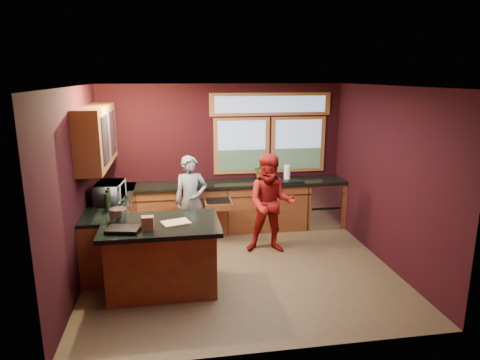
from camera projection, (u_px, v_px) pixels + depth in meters
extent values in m
plane|color=brown|center=(240.00, 269.00, 6.44)|extent=(4.50, 4.50, 0.00)
cube|color=black|center=(223.00, 157.00, 8.04)|extent=(4.50, 0.02, 2.70)
cube|color=black|center=(273.00, 232.00, 4.21)|extent=(4.50, 0.02, 2.70)
cube|color=black|center=(76.00, 189.00, 5.77)|extent=(0.02, 4.00, 2.70)
cube|color=black|center=(387.00, 177.00, 6.47)|extent=(0.02, 4.00, 2.70)
cube|color=silver|center=(241.00, 86.00, 5.80)|extent=(4.50, 4.00, 0.02)
cube|color=#7787A6|center=(242.00, 146.00, 8.03)|extent=(1.06, 0.02, 1.06)
cube|color=#7787A6|center=(298.00, 145.00, 8.20)|extent=(1.06, 0.02, 1.06)
cube|color=#995B2C|center=(271.00, 104.00, 7.93)|extent=(2.30, 0.02, 0.42)
cube|color=#5D2716|center=(97.00, 136.00, 6.47)|extent=(0.36, 1.80, 0.90)
cube|color=#5D2716|center=(226.00, 208.00, 7.97)|extent=(4.50, 0.60, 0.88)
cube|color=black|center=(226.00, 184.00, 7.85)|extent=(4.50, 0.64, 0.05)
cube|color=#B7B7BC|center=(321.00, 204.00, 8.24)|extent=(0.60, 0.58, 0.85)
cube|color=black|center=(284.00, 182.00, 7.99)|extent=(0.66, 0.46, 0.05)
cube|color=#5D2716|center=(112.00, 229.00, 6.85)|extent=(0.60, 2.30, 0.88)
cube|color=black|center=(111.00, 202.00, 6.74)|extent=(0.64, 2.30, 0.05)
cube|color=#5D2716|center=(162.00, 258.00, 5.77)|extent=(1.40, 0.90, 0.88)
cube|color=black|center=(161.00, 225.00, 5.66)|extent=(1.55, 1.05, 0.06)
imported|color=slate|center=(191.00, 200.00, 7.28)|extent=(0.59, 0.42, 1.54)
imported|color=maroon|center=(271.00, 204.00, 6.92)|extent=(0.91, 0.78, 1.64)
imported|color=#999999|center=(110.00, 192.00, 6.59)|extent=(0.44, 0.61, 0.32)
imported|color=#999999|center=(262.00, 172.00, 7.97)|extent=(0.30, 0.26, 0.34)
cylinder|color=white|center=(287.00, 173.00, 8.00)|extent=(0.12, 0.12, 0.28)
cube|color=tan|center=(176.00, 223.00, 5.63)|extent=(0.41, 0.35, 0.02)
cylinder|color=#A9A9AD|center=(118.00, 215.00, 5.69)|extent=(0.24, 0.24, 0.18)
cube|color=brown|center=(148.00, 223.00, 5.37)|extent=(0.15, 0.12, 0.18)
cube|color=black|center=(124.00, 230.00, 5.34)|extent=(0.45, 0.35, 0.05)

